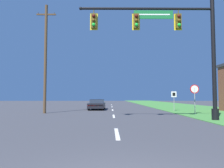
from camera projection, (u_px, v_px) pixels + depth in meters
grass_verge_right at (181, 107)px, 32.92m from camera, size 10.00×110.00×0.04m
road_center_line at (113, 110)px, 24.84m from camera, size 0.16×34.80×0.01m
signal_mast at (177, 42)px, 14.08m from camera, size 8.92×0.47×8.07m
car_ahead at (97, 104)px, 25.84m from camera, size 1.88×4.70×1.19m
stop_sign at (195, 93)px, 18.56m from camera, size 0.76×0.07×2.50m
route_sign_post at (174, 97)px, 22.95m from camera, size 0.55×0.06×2.03m
utility_pole_near at (46, 57)px, 20.23m from camera, size 1.80×0.26×10.12m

